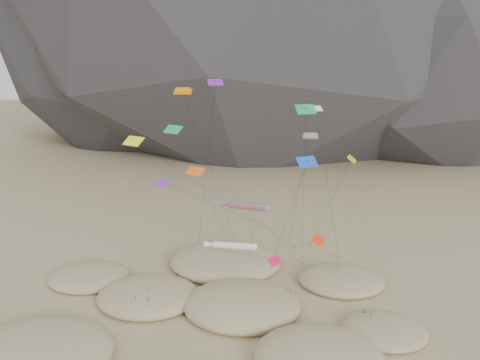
% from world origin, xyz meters
% --- Properties ---
extents(ground, '(500.00, 500.00, 0.00)m').
position_xyz_m(ground, '(0.00, 0.00, 0.00)').
color(ground, '#CCB789').
rests_on(ground, ground).
extents(dunes, '(48.80, 40.61, 3.69)m').
position_xyz_m(dunes, '(-2.91, 4.84, 0.71)').
color(dunes, '#CCB789').
rests_on(dunes, ground).
extents(dune_grass, '(42.20, 27.92, 1.54)m').
position_xyz_m(dune_grass, '(0.91, 4.28, 0.87)').
color(dune_grass, black).
rests_on(dune_grass, ground).
extents(kite_stakes, '(22.32, 6.57, 0.30)m').
position_xyz_m(kite_stakes, '(2.90, 22.72, 0.15)').
color(kite_stakes, '#3F2D1E').
rests_on(kite_stakes, ground).
extents(rainbow_tube_kite, '(6.61, 12.75, 12.34)m').
position_xyz_m(rainbow_tube_kite, '(1.71, 11.57, 11.53)').
color(rainbow_tube_kite, '#E83F18').
rests_on(rainbow_tube_kite, ground).
extents(white_tube_kite, '(6.43, 19.70, 9.30)m').
position_xyz_m(white_tube_kite, '(0.24, 5.59, 8.64)').
color(white_tube_kite, white).
rests_on(white_tube_kite, ground).
extents(orange_parafoil, '(7.13, 11.74, 26.12)m').
position_xyz_m(orange_parafoil, '(-6.44, 14.82, 25.28)').
color(orange_parafoil, orange).
rests_on(orange_parafoil, ground).
extents(multi_parafoil, '(2.66, 14.29, 20.77)m').
position_xyz_m(multi_parafoil, '(9.54, 13.22, 20.01)').
color(multi_parafoil, orange).
rests_on(multi_parafoil, ground).
extents(delta_kites, '(28.95, 22.46, 27.34)m').
position_xyz_m(delta_kites, '(1.62, 9.84, 17.53)').
color(delta_kites, blue).
rests_on(delta_kites, ground).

